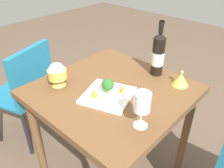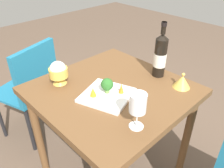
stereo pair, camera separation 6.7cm
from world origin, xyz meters
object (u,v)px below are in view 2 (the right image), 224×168
object	(u,v)px
serving_plate	(107,95)
rice_bowl	(58,72)
chair_by_wall	(32,84)
carrot_garnish_right	(121,88)
carrot_garnish_left	(93,92)
rice_bowl_lid	(182,81)
wine_bottle	(160,56)
wine_glass	(138,104)
broccoli_floret	(107,85)

from	to	relation	value
serving_plate	rice_bowl	bearing A→B (deg)	110.08
chair_by_wall	carrot_garnish_right	distance (m)	0.86
serving_plate	carrot_garnish_left	distance (m)	0.08
serving_plate	carrot_garnish_right	xyz separation A→B (m)	(0.07, -0.04, 0.04)
rice_bowl_lid	wine_bottle	bearing A→B (deg)	84.68
wine_bottle	wine_glass	bearing A→B (deg)	-154.87
broccoli_floret	carrot_garnish_right	distance (m)	0.08
carrot_garnish_right	rice_bowl	bearing A→B (deg)	116.92
broccoli_floret	carrot_garnish_left	distance (m)	0.09
chair_by_wall	rice_bowl	size ratio (longest dim) A/B	6.00
wine_glass	broccoli_floret	distance (m)	0.30
wine_bottle	serving_plate	size ratio (longest dim) A/B	1.06
chair_by_wall	wine_glass	size ratio (longest dim) A/B	4.75
rice_bowl_lid	serving_plate	world-z (taller)	rice_bowl_lid
wine_bottle	wine_glass	size ratio (longest dim) A/B	1.90
wine_bottle	carrot_garnish_right	size ratio (longest dim) A/B	6.00
chair_by_wall	serving_plate	distance (m)	0.80
rice_bowl	carrot_garnish_right	bearing A→B (deg)	-63.08
wine_glass	carrot_garnish_left	distance (m)	0.32
chair_by_wall	wine_glass	world-z (taller)	wine_glass
rice_bowl_lid	carrot_garnish_left	size ratio (longest dim) A/B	1.95
broccoli_floret	carrot_garnish_left	size ratio (longest dim) A/B	1.67
wine_glass	broccoli_floret	size ratio (longest dim) A/B	2.09
chair_by_wall	broccoli_floret	size ratio (longest dim) A/B	9.91
rice_bowl	broccoli_floret	world-z (taller)	rice_bowl
chair_by_wall	rice_bowl_lid	distance (m)	1.12
wine_bottle	serving_plate	distance (m)	0.41
chair_by_wall	carrot_garnish_left	size ratio (longest dim) A/B	16.58
chair_by_wall	wine_glass	xyz separation A→B (m)	(0.03, -1.03, 0.35)
chair_by_wall	serving_plate	size ratio (longest dim) A/B	2.66
rice_bowl_lid	carrot_garnish_left	distance (m)	0.52
rice_bowl_lid	broccoli_floret	size ratio (longest dim) A/B	1.17
rice_bowl	carrot_garnish_left	bearing A→B (deg)	-80.42
rice_bowl_lid	carrot_garnish_left	xyz separation A→B (m)	(-0.44, 0.27, 0.00)
wine_glass	serving_plate	xyz separation A→B (m)	(0.07, 0.27, -0.12)
rice_bowl_lid	carrot_garnish_right	xyz separation A→B (m)	(-0.31, 0.19, 0.01)
wine_glass	serving_plate	size ratio (longest dim) A/B	0.56
carrot_garnish_left	rice_bowl	bearing A→B (deg)	99.58
carrot_garnish_left	carrot_garnish_right	size ratio (longest dim) A/B	0.91
serving_plate	broccoli_floret	world-z (taller)	broccoli_floret
rice_bowl_lid	broccoli_floret	world-z (taller)	broccoli_floret
serving_plate	broccoli_floret	distance (m)	0.06
wine_bottle	rice_bowl_lid	bearing A→B (deg)	-95.32
serving_plate	wine_glass	bearing A→B (deg)	-103.82
rice_bowl	serving_plate	xyz separation A→B (m)	(0.11, -0.30, -0.07)
broccoli_floret	serving_plate	bearing A→B (deg)	-140.07
chair_by_wall	broccoli_floret	xyz separation A→B (m)	(0.11, -0.75, 0.28)
wine_bottle	wine_glass	distance (m)	0.50
wine_glass	carrot_garnish_right	xyz separation A→B (m)	(0.13, 0.22, -0.08)
chair_by_wall	wine_bottle	bearing A→B (deg)	-77.88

